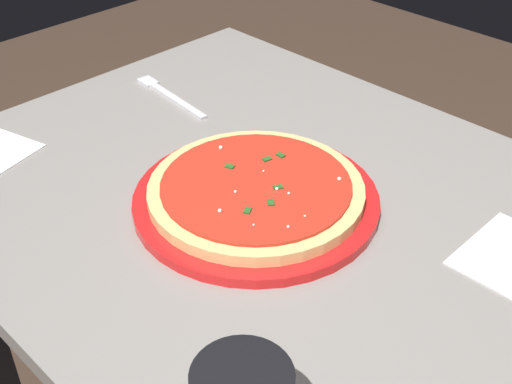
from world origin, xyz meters
TOP-DOWN VIEW (x-y plane):
  - restaurant_table at (0.00, 0.00)m, footprint 0.87×0.74m
  - serving_plate at (-0.04, 0.03)m, footprint 0.32×0.32m
  - pizza at (-0.04, 0.03)m, footprint 0.28×0.28m
  - fork at (0.29, -0.09)m, footprint 0.19×0.04m

SIDE VIEW (x-z plane):
  - restaurant_table at x=0.00m, z-range 0.22..0.98m
  - fork at x=0.29m, z-range 0.77..0.77m
  - serving_plate at x=-0.04m, z-range 0.77..0.78m
  - pizza at x=-0.04m, z-range 0.78..0.80m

